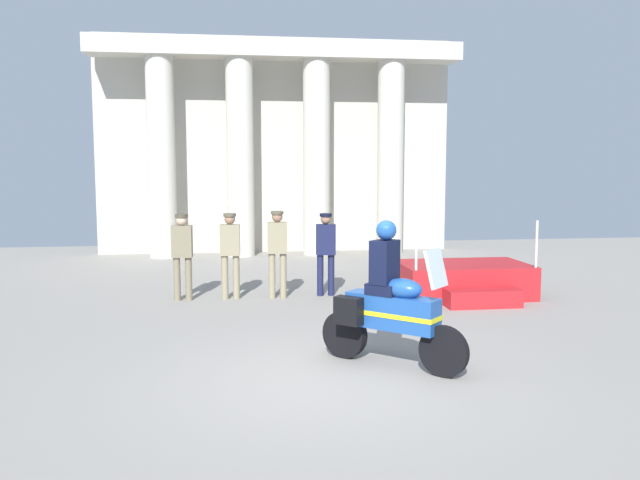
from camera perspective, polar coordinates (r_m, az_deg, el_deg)
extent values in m
plane|color=gray|center=(8.25, 1.18, -11.91)|extent=(28.74, 28.74, 0.00)
cube|color=beige|center=(20.15, -3.78, 8.03)|extent=(10.46, 0.30, 6.33)
cylinder|color=beige|center=(19.19, -13.41, 6.82)|extent=(0.77, 0.77, 5.57)
cylinder|color=beige|center=(19.11, -6.85, 6.95)|extent=(0.77, 0.77, 5.57)
cylinder|color=beige|center=(19.27, -0.31, 6.99)|extent=(0.77, 0.77, 5.57)
cylinder|color=beige|center=(19.68, 6.04, 6.95)|extent=(0.77, 0.77, 5.57)
cube|color=beige|center=(19.43, -3.63, 15.98)|extent=(10.46, 0.97, 0.50)
cube|color=#B21E23|center=(13.58, 12.15, -3.33)|extent=(2.51, 1.58, 0.65)
cube|color=#B21E23|center=(12.66, 13.74, -4.84)|extent=(1.38, 0.50, 0.33)
cylinder|color=silver|center=(12.44, 8.25, -0.53)|extent=(0.05, 0.05, 0.90)
cylinder|color=silver|center=(13.28, 18.05, -0.34)|extent=(0.05, 0.05, 0.90)
cylinder|color=#7A7056|center=(13.09, -12.13, -3.28)|extent=(0.13, 0.13, 0.84)
cylinder|color=#7A7056|center=(13.07, -11.17, -3.27)|extent=(0.13, 0.13, 0.84)
cube|color=#7A7056|center=(12.98, -11.73, -0.12)|extent=(0.39, 0.25, 0.61)
sphere|color=beige|center=(12.94, -11.77, 1.69)|extent=(0.21, 0.21, 0.21)
cylinder|color=#494334|center=(12.93, -11.78, 2.04)|extent=(0.24, 0.24, 0.06)
cylinder|color=gray|center=(13.07, -8.14, -3.18)|extent=(0.13, 0.13, 0.86)
cylinder|color=gray|center=(13.07, -7.17, -3.17)|extent=(0.13, 0.13, 0.86)
cube|color=gray|center=(12.97, -7.71, 0.01)|extent=(0.39, 0.25, 0.60)
sphere|color=#997056|center=(12.93, -7.73, 1.80)|extent=(0.21, 0.21, 0.21)
cylinder|color=brown|center=(12.92, -7.74, 2.14)|extent=(0.24, 0.24, 0.06)
cylinder|color=gray|center=(13.03, -4.13, -3.09)|extent=(0.13, 0.13, 0.89)
cylinder|color=gray|center=(13.05, -3.17, -3.07)|extent=(0.13, 0.13, 0.89)
cube|color=gray|center=(12.94, -3.67, 0.20)|extent=(0.39, 0.25, 0.61)
sphere|color=#997056|center=(12.90, -3.68, 2.00)|extent=(0.21, 0.21, 0.21)
cylinder|color=brown|center=(12.90, -3.69, 2.35)|extent=(0.24, 0.24, 0.06)
cylinder|color=#191E42|center=(13.28, 0.02, -3.03)|extent=(0.13, 0.13, 0.83)
cylinder|color=#191E42|center=(13.32, 0.96, -3.01)|extent=(0.13, 0.13, 0.83)
cube|color=#191E42|center=(13.20, 0.49, 0.05)|extent=(0.39, 0.25, 0.61)
sphere|color=#997056|center=(13.16, 0.50, 1.81)|extent=(0.21, 0.21, 0.21)
cylinder|color=black|center=(13.16, 0.50, 2.15)|extent=(0.24, 0.24, 0.06)
cylinder|color=black|center=(8.42, 10.54, -9.35)|extent=(0.54, 0.51, 0.64)
cylinder|color=black|center=(9.10, 2.13, -8.06)|extent=(0.56, 0.54, 0.64)
cube|color=#1E4C99|center=(8.64, 6.20, -6.14)|extent=(1.12, 1.08, 0.44)
ellipsoid|color=#1E4C99|center=(8.51, 7.11, -4.16)|extent=(0.60, 0.59, 0.26)
cube|color=yellow|center=(8.64, 6.20, -6.27)|extent=(1.15, 1.10, 0.06)
cube|color=silver|center=(8.26, 9.90, -2.41)|extent=(0.39, 0.40, 0.47)
cube|color=black|center=(9.10, 4.23, -5.48)|extent=(0.39, 0.38, 0.36)
cube|color=black|center=(8.67, 2.45, -6.07)|extent=(0.39, 0.38, 0.36)
cube|color=black|center=(8.64, 5.52, -4.17)|extent=(0.52, 0.52, 0.14)
cube|color=black|center=(8.58, 5.55, -1.88)|extent=(0.44, 0.44, 0.56)
sphere|color=#1E4C99|center=(8.52, 5.69, 0.84)|extent=(0.26, 0.26, 0.26)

